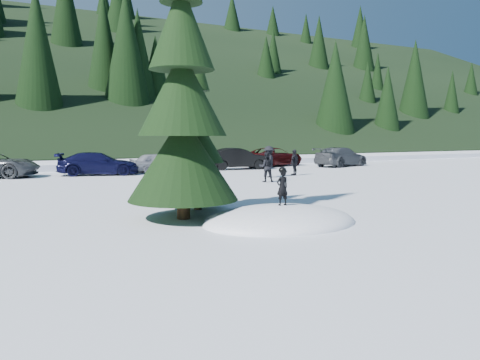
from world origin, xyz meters
name	(u,v)px	position (x,y,z in m)	size (l,w,h in m)	color
ground	(280,223)	(0.00, 0.00, 0.00)	(200.00, 200.00, 0.00)	white
snow_mound	(280,223)	(0.00, 0.00, 0.00)	(4.48, 3.52, 0.96)	white
forest_hillside	(59,56)	(0.00, 54.00, 12.50)	(200.00, 60.00, 25.00)	black
spruce_tall	(182,104)	(-2.20, 1.80, 3.32)	(3.20, 3.20, 8.60)	black
spruce_short	(197,145)	(-1.20, 3.20, 2.10)	(2.20, 2.20, 5.37)	black
child_skier	(282,187)	(0.08, 0.04, 0.98)	(0.37, 0.24, 1.01)	black
adult_0	(266,167)	(5.27, 9.88, 0.79)	(0.76, 0.60, 1.57)	black
adult_1	(295,162)	(8.72, 12.48, 0.78)	(0.92, 0.38, 1.56)	black
adult_2	(269,162)	(6.75, 12.15, 0.90)	(1.16, 0.67, 1.80)	black
car_3	(98,164)	(-1.75, 18.02, 0.69)	(1.94, 4.77, 1.38)	black
car_4	(159,162)	(2.16, 18.54, 0.63)	(1.50, 3.72, 1.27)	#9B9CA3
car_5	(238,159)	(7.89, 18.41, 0.75)	(1.59, 4.56, 1.50)	black
car_6	(274,157)	(11.86, 20.17, 0.72)	(2.39, 5.17, 1.44)	#33090A
car_7	(341,157)	(16.40, 17.65, 0.74)	(2.07, 5.08, 1.47)	#474A4E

